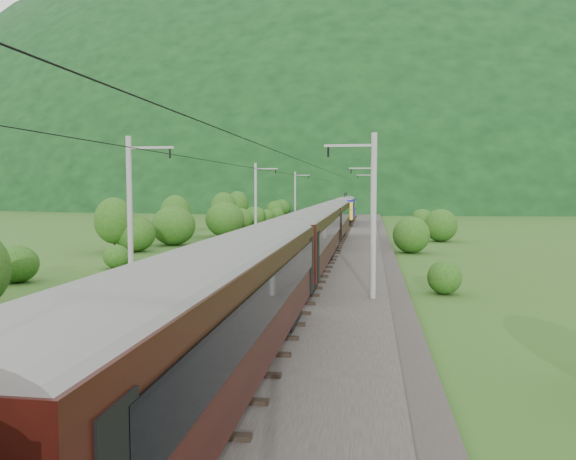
# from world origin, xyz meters

# --- Properties ---
(ground) EXTENTS (600.00, 600.00, 0.00)m
(ground) POSITION_xyz_m (0.00, 0.00, 0.00)
(ground) COLOR #2F5219
(ground) RESTS_ON ground
(railbed) EXTENTS (14.00, 220.00, 0.30)m
(railbed) POSITION_xyz_m (0.00, 10.00, 0.15)
(railbed) COLOR #38332D
(railbed) RESTS_ON ground
(track_left) EXTENTS (2.40, 220.00, 0.27)m
(track_left) POSITION_xyz_m (-2.40, 10.00, 0.37)
(track_left) COLOR brown
(track_left) RESTS_ON railbed
(track_right) EXTENTS (2.40, 220.00, 0.27)m
(track_right) POSITION_xyz_m (2.40, 10.00, 0.37)
(track_right) COLOR brown
(track_right) RESTS_ON railbed
(catenary_left) EXTENTS (2.54, 192.28, 8.00)m
(catenary_left) POSITION_xyz_m (-6.12, 32.00, 4.50)
(catenary_left) COLOR gray
(catenary_left) RESTS_ON railbed
(catenary_right) EXTENTS (2.54, 192.28, 8.00)m
(catenary_right) POSITION_xyz_m (6.12, 32.00, 4.50)
(catenary_right) COLOR gray
(catenary_right) RESTS_ON railbed
(overhead_wires) EXTENTS (4.83, 198.00, 0.03)m
(overhead_wires) POSITION_xyz_m (0.00, 10.00, 7.10)
(overhead_wires) COLOR black
(overhead_wires) RESTS_ON ground
(mountain_main) EXTENTS (504.00, 360.00, 244.00)m
(mountain_main) POSITION_xyz_m (0.00, 260.00, 0.00)
(mountain_main) COLOR black
(mountain_main) RESTS_ON ground
(mountain_ridge) EXTENTS (336.00, 280.00, 132.00)m
(mountain_ridge) POSITION_xyz_m (-120.00, 300.00, 0.00)
(mountain_ridge) COLOR black
(mountain_ridge) RESTS_ON ground
(train) EXTENTS (2.67, 129.22, 4.63)m
(train) POSITION_xyz_m (2.40, -3.51, 3.21)
(train) COLOR black
(train) RESTS_ON ground
(hazard_post_near) EXTENTS (0.14, 0.14, 1.35)m
(hazard_post_near) POSITION_xyz_m (-0.15, 54.13, 0.97)
(hazard_post_near) COLOR red
(hazard_post_near) RESTS_ON railbed
(hazard_post_far) EXTENTS (0.15, 0.15, 1.39)m
(hazard_post_far) POSITION_xyz_m (0.32, 21.50, 1.00)
(hazard_post_far) COLOR red
(hazard_post_far) RESTS_ON railbed
(signal) EXTENTS (0.21, 0.21, 1.87)m
(signal) POSITION_xyz_m (-3.37, 31.75, 1.40)
(signal) COLOR black
(signal) RESTS_ON railbed
(vegetation_left) EXTENTS (10.04, 148.81, 5.74)m
(vegetation_left) POSITION_xyz_m (-13.42, 22.13, 2.17)
(vegetation_left) COLOR #194412
(vegetation_left) RESTS_ON ground
(vegetation_right) EXTENTS (7.60, 104.50, 3.10)m
(vegetation_right) POSITION_xyz_m (12.50, 18.10, 1.35)
(vegetation_right) COLOR #194412
(vegetation_right) RESTS_ON ground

